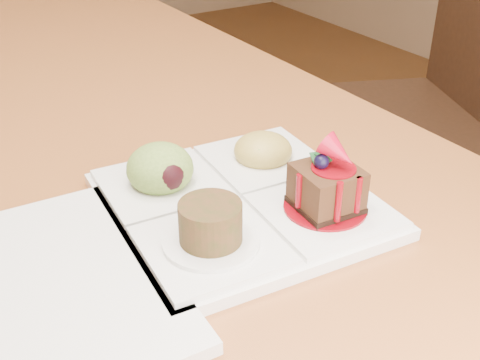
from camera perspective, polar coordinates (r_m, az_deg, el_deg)
chair_right at (r=1.46m, az=18.14°, el=8.74°), size 0.60×0.60×1.03m
sampler_plate at (r=0.60m, az=-0.31°, el=-1.16°), size 0.27×0.27×0.10m
second_plate at (r=0.52m, az=-21.55°, el=-10.75°), size 0.27×0.27×0.01m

